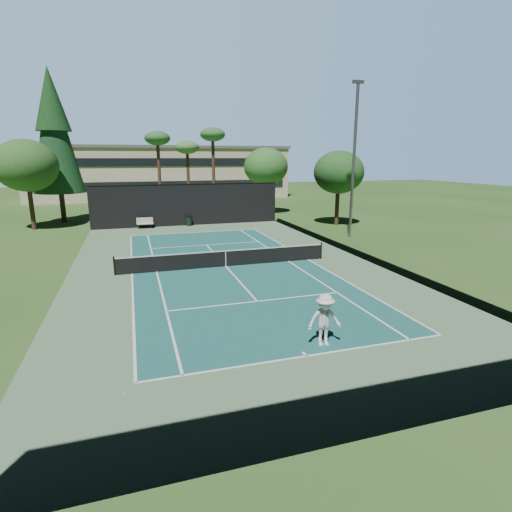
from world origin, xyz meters
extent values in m
plane|color=#2F5620|center=(0.00, 0.00, 0.00)|extent=(160.00, 160.00, 0.00)
cube|color=#587E58|center=(0.00, 0.00, 0.01)|extent=(18.00, 32.00, 0.01)
cube|color=#1C5B58|center=(0.00, 0.00, 0.01)|extent=(10.97, 23.77, 0.01)
cube|color=white|center=(0.00, -11.88, 0.02)|extent=(10.97, 0.10, 0.01)
cube|color=white|center=(0.00, 11.88, 0.02)|extent=(10.97, 0.10, 0.01)
cube|color=white|center=(0.00, -6.40, 0.02)|extent=(8.23, 0.10, 0.01)
cube|color=white|center=(0.00, 6.40, 0.02)|extent=(8.23, 0.10, 0.01)
cube|color=white|center=(-5.49, 0.00, 0.02)|extent=(0.10, 23.77, 0.01)
cube|color=white|center=(5.49, 0.00, 0.02)|extent=(0.10, 23.77, 0.01)
cube|color=white|center=(-4.12, 0.00, 0.02)|extent=(0.10, 23.77, 0.01)
cube|color=white|center=(4.12, 0.00, 0.02)|extent=(0.10, 23.77, 0.01)
cube|color=white|center=(0.00, 0.00, 0.02)|extent=(0.10, 12.80, 0.01)
cube|color=white|center=(0.00, -11.73, 0.02)|extent=(0.10, 0.30, 0.01)
cube|color=white|center=(0.00, 11.73, 0.02)|extent=(0.10, 0.30, 0.01)
cylinder|color=black|center=(-6.40, 0.00, 0.55)|extent=(0.10, 0.10, 1.10)
cylinder|color=black|center=(6.40, 0.00, 0.55)|extent=(0.10, 0.10, 1.10)
cube|color=black|center=(0.00, 0.00, 0.50)|extent=(12.80, 0.02, 0.92)
cube|color=white|center=(0.00, 0.00, 0.98)|extent=(12.80, 0.04, 0.07)
cube|color=white|center=(0.00, 0.00, 0.50)|extent=(0.05, 0.03, 0.92)
cube|color=black|center=(0.00, 16.00, 2.00)|extent=(18.00, 0.04, 4.00)
cube|color=black|center=(0.00, -16.00, 2.00)|extent=(18.00, 0.04, 4.00)
cube|color=black|center=(9.00, 0.00, 2.00)|extent=(0.04, 32.00, 4.00)
cube|color=black|center=(-9.00, 0.00, 2.00)|extent=(0.04, 32.00, 4.00)
cube|color=black|center=(0.00, 16.00, 4.00)|extent=(18.00, 0.06, 0.06)
imported|color=white|center=(0.95, -11.26, 0.94)|extent=(1.29, 0.84, 1.89)
sphere|color=yellow|center=(-5.79, -12.41, 0.03)|extent=(0.06, 0.06, 0.06)
sphere|color=#C4D02F|center=(-4.24, 0.68, 0.04)|extent=(0.07, 0.07, 0.07)
sphere|color=#D6E634|center=(-0.81, 2.88, 0.03)|extent=(0.07, 0.07, 0.07)
sphere|color=yellow|center=(-5.56, 2.25, 0.04)|extent=(0.07, 0.07, 0.07)
cube|color=beige|center=(-4.16, 15.36, 0.45)|extent=(1.50, 0.45, 0.05)
cube|color=beige|center=(-4.16, 15.56, 0.75)|extent=(1.50, 0.06, 0.55)
cube|color=black|center=(-4.76, 15.36, 0.21)|extent=(0.06, 0.40, 0.42)
cube|color=black|center=(-3.56, 15.36, 0.21)|extent=(0.06, 0.40, 0.42)
cylinder|color=black|center=(-0.01, 15.65, 0.45)|extent=(0.52, 0.52, 0.90)
cylinder|color=black|center=(-0.01, 15.65, 0.92)|extent=(0.56, 0.56, 0.05)
cylinder|color=#462F1E|center=(-12.00, 22.00, 1.80)|extent=(0.50, 0.50, 3.60)
cone|color=#153B1D|center=(-12.00, 22.00, 9.00)|extent=(4.80, 4.80, 12.00)
cone|color=#143817|center=(-12.00, 22.00, 12.00)|extent=(3.30, 3.30, 6.00)
cylinder|color=#4F3121|center=(-2.00, 24.00, 4.28)|extent=(0.36, 0.36, 8.55)
ellipsoid|color=#295C2A|center=(-2.00, 24.00, 8.55)|extent=(2.80, 2.80, 1.54)
cylinder|color=#4B3020|center=(1.50, 26.00, 3.83)|extent=(0.36, 0.36, 7.65)
ellipsoid|color=#3D7132|center=(1.50, 26.00, 7.65)|extent=(2.80, 2.80, 1.54)
cylinder|color=#4E3021|center=(4.00, 23.00, 4.50)|extent=(0.36, 0.36, 9.00)
ellipsoid|color=#2C622D|center=(4.00, 23.00, 9.00)|extent=(2.80, 2.80, 1.54)
cylinder|color=#402F1B|center=(10.00, 22.00, 1.76)|extent=(0.40, 0.40, 3.52)
ellipsoid|color=#2C6326|center=(10.00, 22.00, 5.44)|extent=(5.12, 5.12, 4.35)
cylinder|color=#4E3221|center=(14.00, 12.00, 1.65)|extent=(0.40, 0.40, 3.30)
ellipsoid|color=#215220|center=(14.00, 12.00, 5.10)|extent=(4.80, 4.80, 4.08)
cylinder|color=#4E3021|center=(-14.00, 18.00, 1.87)|extent=(0.40, 0.40, 3.74)
ellipsoid|color=#2B5A23|center=(-14.00, 18.00, 5.78)|extent=(5.44, 5.44, 4.62)
cube|color=beige|center=(0.00, 46.00, 4.00)|extent=(40.00, 12.00, 8.00)
cube|color=#59595B|center=(0.00, 46.00, 8.10)|extent=(40.50, 12.50, 0.40)
cube|color=black|center=(0.00, 39.95, 2.40)|extent=(38.00, 0.15, 1.20)
cube|color=black|center=(0.00, 39.95, 5.80)|extent=(38.00, 0.15, 1.20)
cylinder|color=gray|center=(12.00, 6.00, 6.00)|extent=(0.24, 0.24, 12.00)
cube|color=gray|center=(12.00, 6.00, 12.10)|extent=(0.90, 0.25, 0.25)
camera|label=1|loc=(-5.22, -22.97, 6.47)|focal=28.00mm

